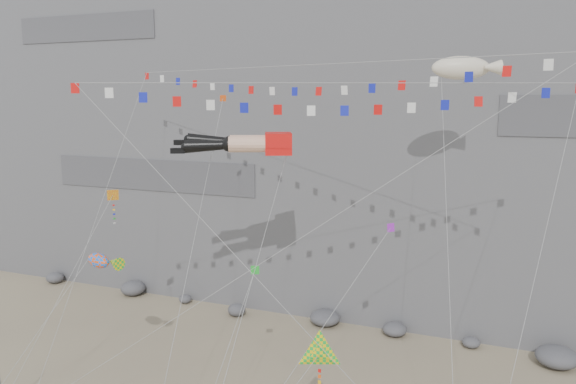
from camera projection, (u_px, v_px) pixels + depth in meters
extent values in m
cube|color=slate|center=(373.00, 42.00, 57.97)|extent=(80.00, 28.00, 50.00)
cube|color=red|center=(278.00, 143.00, 36.97)|extent=(2.53, 2.86, 1.40)
cylinder|color=#E5AD8F|center=(247.00, 144.00, 36.21)|extent=(2.58, 1.90, 1.03)
sphere|color=black|center=(229.00, 144.00, 36.16)|extent=(0.95, 0.95, 0.95)
cone|color=black|center=(207.00, 146.00, 36.12)|extent=(2.93, 1.93, 0.96)
cube|color=black|center=(178.00, 151.00, 36.11)|extent=(1.00, 0.74, 0.34)
cylinder|color=#E5AD8F|center=(248.00, 143.00, 37.58)|extent=(2.58, 1.90, 1.03)
sphere|color=black|center=(230.00, 143.00, 37.54)|extent=(0.95, 0.95, 0.95)
cone|color=black|center=(209.00, 141.00, 37.47)|extent=(2.95, 1.94, 1.03)
cube|color=black|center=(181.00, 142.00, 37.41)|extent=(1.00, 0.74, 0.34)
cylinder|color=gray|center=(238.00, 305.00, 30.39)|extent=(0.03, 0.03, 23.20)
cylinder|color=gray|center=(170.00, 235.00, 35.42)|extent=(0.03, 0.03, 27.85)
cylinder|color=gray|center=(398.00, 285.00, 27.98)|extent=(0.03, 0.03, 22.36)
cylinder|color=gray|center=(58.00, 300.00, 36.29)|extent=(0.03, 0.03, 15.43)
cylinder|color=gray|center=(39.00, 339.00, 34.82)|extent=(0.03, 0.03, 11.77)
cylinder|color=gray|center=(460.00, 257.00, 30.86)|extent=(0.03, 0.03, 25.12)
cylinder|color=gray|center=(190.00, 260.00, 33.70)|extent=(0.03, 0.03, 25.74)
cylinder|color=gray|center=(307.00, 351.00, 30.14)|extent=(0.03, 0.03, 17.72)
cylinder|color=gray|center=(218.00, 376.00, 30.08)|extent=(0.03, 0.03, 13.27)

